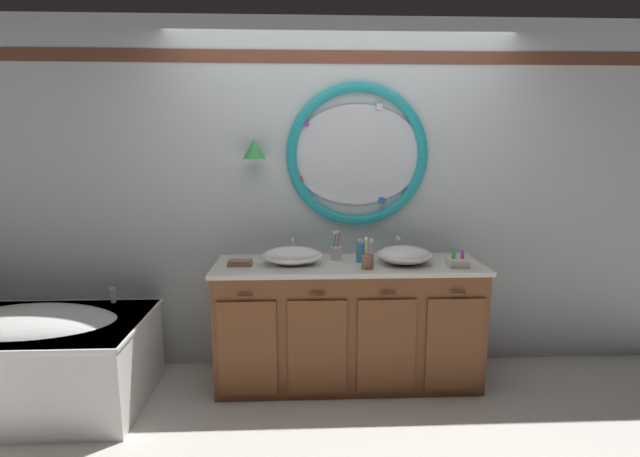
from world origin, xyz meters
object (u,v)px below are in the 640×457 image
at_px(sink_basin_left, 293,256).
at_px(toothbrush_holder_left, 336,252).
at_px(folded_hand_towel, 240,263).
at_px(toiletry_basket, 458,262).
at_px(soap_dispenser, 360,252).
at_px(sink_basin_right, 404,255).
at_px(bathtub, 34,355).
at_px(toothbrush_holder_right, 367,261).

bearing_deg(sink_basin_left, toothbrush_holder_left, 20.80).
height_order(folded_hand_towel, toiletry_basket, toiletry_basket).
distance_m(sink_basin_left, soap_dispenser, 0.48).
height_order(sink_basin_right, soap_dispenser, soap_dispenser).
xyz_separation_m(sink_basin_left, folded_hand_towel, (-0.36, -0.01, -0.04)).
xyz_separation_m(bathtub, toiletry_basket, (2.82, 0.13, 0.56)).
bearing_deg(toiletry_basket, sink_basin_left, 174.39).
relative_size(toothbrush_holder_left, toiletry_basket, 1.64).
height_order(sink_basin_right, folded_hand_towel, sink_basin_right).
bearing_deg(soap_dispenser, bathtub, -172.51).
bearing_deg(sink_basin_left, soap_dispenser, 5.46).
bearing_deg(sink_basin_right, toothbrush_holder_right, -154.81).
bearing_deg(sink_basin_left, folded_hand_towel, -177.73).
xyz_separation_m(sink_basin_left, sink_basin_right, (0.78, 0.00, -0.00)).
distance_m(toothbrush_holder_left, toothbrush_holder_right, 0.31).
relative_size(soap_dispenser, toiletry_basket, 1.26).
relative_size(toothbrush_holder_left, soap_dispenser, 1.30).
xyz_separation_m(toothbrush_holder_right, toiletry_basket, (0.62, 0.02, -0.02)).
bearing_deg(sink_basin_right, sink_basin_left, -180.00).
xyz_separation_m(sink_basin_left, toothbrush_holder_left, (0.31, 0.12, -0.01)).
distance_m(sink_basin_left, sink_basin_right, 0.78).
distance_m(sink_basin_right, soap_dispenser, 0.31).
distance_m(toothbrush_holder_left, toiletry_basket, 0.85).
xyz_separation_m(sink_basin_right, soap_dispenser, (-0.30, 0.05, 0.01)).
distance_m(folded_hand_towel, toiletry_basket, 1.49).
height_order(sink_basin_left, sink_basin_right, sink_basin_left).
bearing_deg(toothbrush_holder_right, sink_basin_left, 165.46).
relative_size(sink_basin_right, soap_dispenser, 2.31).
distance_m(bathtub, toothbrush_holder_right, 2.27).
distance_m(bathtub, toothbrush_holder_left, 2.12).
bearing_deg(toiletry_basket, sink_basin_right, 162.15).
height_order(sink_basin_left, soap_dispenser, soap_dispenser).
relative_size(toothbrush_holder_left, toothbrush_holder_right, 1.02).
xyz_separation_m(bathtub, soap_dispenser, (2.17, 0.29, 0.60)).
relative_size(sink_basin_left, toiletry_basket, 3.11).
bearing_deg(toothbrush_holder_left, soap_dispenser, -23.73).
bearing_deg(soap_dispenser, folded_hand_towel, -175.91).
bearing_deg(toothbrush_holder_left, sink_basin_left, -159.20).
bearing_deg(soap_dispenser, toothbrush_holder_left, 156.27).
bearing_deg(bathtub, sink_basin_left, 8.07).
bearing_deg(bathtub, folded_hand_towel, 9.64).
distance_m(bathtub, sink_basin_right, 2.55).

